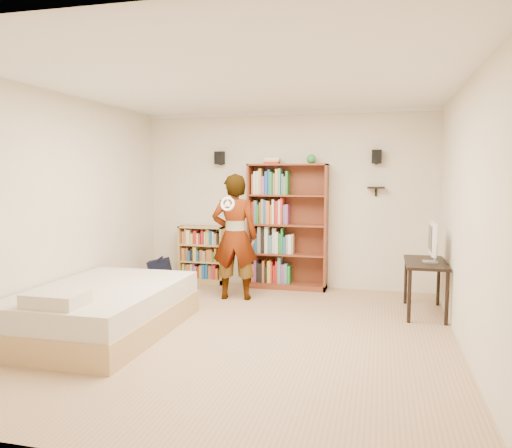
{
  "coord_description": "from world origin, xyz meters",
  "views": [
    {
      "loc": [
        1.43,
        -5.11,
        1.75
      ],
      "look_at": [
        -0.01,
        0.6,
        1.16
      ],
      "focal_mm": 35.0,
      "sensor_mm": 36.0,
      "label": 1
    }
  ],
  "objects": [
    {
      "name": "tall_bookshelf",
      "position": [
        0.05,
        2.32,
        0.95
      ],
      "size": [
        1.2,
        0.35,
        1.9
      ],
      "primitive_type": null,
      "color": "brown",
      "rests_on": "ground"
    },
    {
      "name": "person",
      "position": [
        -0.54,
        1.5,
        0.88
      ],
      "size": [
        0.7,
        0.51,
        1.75
      ],
      "primitive_type": "imported",
      "rotation": [
        0.0,
        0.0,
        3.29
      ],
      "color": "black",
      "rests_on": "ground"
    },
    {
      "name": "low_bookshelf",
      "position": [
        -1.34,
        2.36,
        0.46
      ],
      "size": [
        0.73,
        0.27,
        0.92
      ],
      "primitive_type": null,
      "color": "tan",
      "rests_on": "ground"
    },
    {
      "name": "navy_bag",
      "position": [
        -1.79,
        1.77,
        0.24
      ],
      "size": [
        0.39,
        0.29,
        0.48
      ],
      "primitive_type": null,
      "rotation": [
        0.0,
        0.0,
        0.19
      ],
      "color": "black",
      "rests_on": "ground"
    },
    {
      "name": "imac",
      "position": [
        2.03,
        1.29,
        0.91
      ],
      "size": [
        0.16,
        0.5,
        0.49
      ],
      "primitive_type": null,
      "rotation": [
        0.0,
        0.0,
        -0.12
      ],
      "color": "white",
      "rests_on": "computer_desk"
    },
    {
      "name": "room_shell",
      "position": [
        0.0,
        0.0,
        1.76
      ],
      "size": [
        4.52,
        5.02,
        2.71
      ],
      "color": "#EDE4CA",
      "rests_on": "ground"
    },
    {
      "name": "wall_shelf",
      "position": [
        1.35,
        2.41,
        1.55
      ],
      "size": [
        0.25,
        0.16,
        0.02
      ],
      "primitive_type": "cube",
      "color": "black",
      "rests_on": "room_shell"
    },
    {
      "name": "ground",
      "position": [
        0.0,
        0.0,
        0.0
      ],
      "size": [
        4.5,
        5.0,
        0.01
      ],
      "primitive_type": "cube",
      "color": "tan",
      "rests_on": "ground"
    },
    {
      "name": "daybed",
      "position": [
        -1.52,
        -0.29,
        0.32
      ],
      "size": [
        1.42,
        2.18,
        0.64
      ],
      "primitive_type": null,
      "color": "silver",
      "rests_on": "ground"
    },
    {
      "name": "speaker_right",
      "position": [
        1.35,
        2.4,
        2.0
      ],
      "size": [
        0.14,
        0.12,
        0.2
      ],
      "primitive_type": "cube",
      "color": "black",
      "rests_on": "room_shell"
    },
    {
      "name": "computer_desk",
      "position": [
        1.99,
        1.36,
        0.33
      ],
      "size": [
        0.49,
        0.98,
        0.67
      ],
      "primitive_type": null,
      "color": "black",
      "rests_on": "ground"
    },
    {
      "name": "speaker_left",
      "position": [
        -1.05,
        2.4,
        2.0
      ],
      "size": [
        0.14,
        0.12,
        0.2
      ],
      "primitive_type": "cube",
      "color": "black",
      "rests_on": "room_shell"
    },
    {
      "name": "wii_wheel",
      "position": [
        -0.54,
        1.17,
        1.36
      ],
      "size": [
        0.19,
        0.07,
        0.2
      ],
      "primitive_type": "torus",
      "rotation": [
        1.36,
        0.0,
        0.0
      ],
      "color": "white",
      "rests_on": "person"
    },
    {
      "name": "crown_molding",
      "position": [
        0.0,
        0.0,
        2.67
      ],
      "size": [
        4.5,
        5.0,
        0.06
      ],
      "color": "silver",
      "rests_on": "room_shell"
    }
  ]
}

